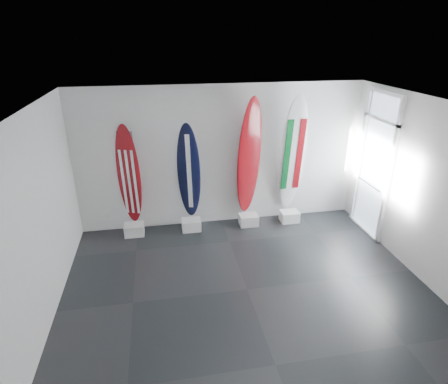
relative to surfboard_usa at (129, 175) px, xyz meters
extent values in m
plane|color=black|center=(1.91, -2.28, -1.30)|extent=(6.00, 6.00, 0.00)
plane|color=white|center=(1.91, -2.28, 1.70)|extent=(6.00, 6.00, 0.00)
plane|color=white|center=(1.91, 0.22, 0.20)|extent=(6.00, 0.00, 6.00)
plane|color=white|center=(1.91, -4.78, 0.20)|extent=(6.00, 0.00, 6.00)
plane|color=white|center=(-1.09, -2.28, 0.20)|extent=(0.00, 5.00, 5.00)
plane|color=white|center=(4.91, -2.28, 0.20)|extent=(0.00, 5.00, 5.00)
cube|color=white|center=(0.00, -0.10, -1.18)|extent=(0.40, 0.30, 0.24)
ellipsoid|color=maroon|center=(0.00, 0.00, 0.00)|extent=(0.52, 0.34, 2.12)
cube|color=white|center=(1.20, -0.10, -1.18)|extent=(0.40, 0.30, 0.24)
ellipsoid|color=black|center=(1.20, 0.00, -0.01)|extent=(0.54, 0.41, 2.10)
cube|color=white|center=(2.46, -0.10, -1.18)|extent=(0.40, 0.30, 0.24)
ellipsoid|color=maroon|center=(2.46, 0.00, 0.22)|extent=(0.65, 0.49, 2.57)
cube|color=white|center=(3.40, -0.10, -1.18)|extent=(0.40, 0.30, 0.24)
ellipsoid|color=white|center=(3.40, 0.00, 0.23)|extent=(0.60, 0.39, 2.58)
cube|color=silver|center=(-0.54, 0.20, -0.95)|extent=(0.09, 0.02, 0.13)
camera|label=1|loc=(0.64, -7.12, 2.64)|focal=29.75mm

